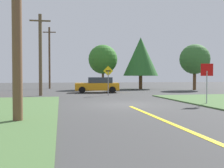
# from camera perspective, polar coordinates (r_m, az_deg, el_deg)

# --- Properties ---
(ground_plane) EXTENTS (120.00, 120.00, 0.00)m
(ground_plane) POSITION_cam_1_polar(r_m,az_deg,el_deg) (14.99, 3.22, -4.73)
(ground_plane) COLOR #3A3A3A
(lane_stripe_center) EXTENTS (0.20, 14.00, 0.01)m
(lane_stripe_center) POSITION_cam_1_polar(r_m,az_deg,el_deg) (7.64, 19.18, -10.95)
(lane_stripe_center) COLOR yellow
(lane_stripe_center) RESTS_ON ground
(stop_sign) EXTENTS (0.72, 0.19, 2.45)m
(stop_sign) POSITION_cam_1_polar(r_m,az_deg,el_deg) (15.89, 20.86, 1.74)
(stop_sign) COLOR #9EA0A8
(stop_sign) RESTS_ON ground
(car_approaching_junction) EXTENTS (4.73, 2.49, 1.62)m
(car_approaching_junction) POSITION_cam_1_polar(r_m,az_deg,el_deg) (26.46, -3.27, -0.22)
(car_approaching_junction) COLOR orange
(car_approaching_junction) RESTS_ON ground
(utility_pole_near) EXTENTS (1.76, 0.62, 8.16)m
(utility_pole_near) POSITION_cam_1_polar(r_m,az_deg,el_deg) (9.97, -20.95, 16.09)
(utility_pole_near) COLOR brown
(utility_pole_near) RESTS_ON ground
(utility_pole_mid) EXTENTS (1.80, 0.29, 7.16)m
(utility_pole_mid) POSITION_cam_1_polar(r_m,az_deg,el_deg) (22.97, -16.05, 6.66)
(utility_pole_mid) COLOR brown
(utility_pole_mid) RESTS_ON ground
(utility_pole_far) EXTENTS (1.79, 0.42, 8.61)m
(utility_pole_far) POSITION_cam_1_polar(r_m,az_deg,el_deg) (36.23, -14.10, 6.00)
(utility_pole_far) COLOR #4F3B27
(utility_pole_far) RESTS_ON ground
(direction_sign) EXTENTS (0.91, 0.08, 2.65)m
(direction_sign) POSITION_cam_1_polar(r_m,az_deg,el_deg) (22.30, -0.87, 1.59)
(direction_sign) COLOR slate
(direction_sign) RESTS_ON ground
(oak_tree_left) EXTENTS (3.78, 3.78, 5.81)m
(oak_tree_left) POSITION_cam_1_polar(r_m,az_deg,el_deg) (33.44, 18.37, 5.38)
(oak_tree_left) COLOR brown
(oak_tree_left) RESTS_ON ground
(pine_tree_center) EXTENTS (4.74, 4.74, 7.05)m
(pine_tree_center) POSITION_cam_1_polar(r_m,az_deg,el_deg) (34.33, 6.57, 6.23)
(pine_tree_center) COLOR brown
(pine_tree_center) RESTS_ON ground
(oak_tree_right) EXTENTS (3.93, 3.93, 6.01)m
(oak_tree_right) POSITION_cam_1_polar(r_m,az_deg,el_deg) (33.94, -2.09, 5.63)
(oak_tree_right) COLOR brown
(oak_tree_right) RESTS_ON ground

